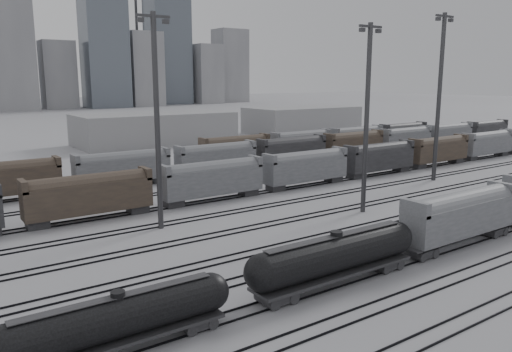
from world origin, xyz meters
TOP-DOWN VIEW (x-y plane):
  - ground at (0.00, 0.00)m, footprint 900.00×900.00m
  - tracks at (0.00, 17.50)m, footprint 220.00×71.50m
  - tank_car_a at (-33.42, 1.00)m, footprint 15.49×2.58m
  - tank_car_b at (-15.16, 1.00)m, footprint 17.64×2.94m
  - hopper_car_a at (2.08, 1.00)m, footprint 15.38×3.06m
  - light_mast_b at (-20.44, 23.90)m, footprint 3.80×0.61m
  - light_mast_c at (3.86, 15.85)m, footprint 3.74×0.60m
  - light_mast_d at (28.77, 23.32)m, footprint 4.33×0.69m
  - bg_string_near at (8.00, 32.00)m, footprint 151.00×3.00m
  - bg_string_mid at (18.00, 48.00)m, footprint 151.00×3.00m
  - bg_string_far at (35.50, 56.00)m, footprint 66.00×3.00m
  - warehouse_mid at (10.00, 95.00)m, footprint 40.00×18.00m
  - warehouse_right at (60.00, 95.00)m, footprint 35.00×18.00m
  - skyline at (10.84, 280.00)m, footprint 316.00×22.40m
  - crane_right at (91.26, 305.00)m, footprint 42.00×1.80m

SIDE VIEW (x-z plane):
  - ground at x=0.00m, z-range 0.00..0.00m
  - tracks at x=0.00m, z-range 0.00..0.16m
  - tank_car_a at x=-33.42m, z-range 0.30..4.13m
  - tank_car_b at x=-15.16m, z-range 0.34..4.70m
  - bg_string_far at x=35.50m, z-range 0.00..5.60m
  - bg_string_near at x=8.00m, z-range 0.00..5.60m
  - bg_string_mid at x=18.00m, z-range 0.00..5.60m
  - hopper_car_a at x=2.08m, z-range 0.65..6.15m
  - warehouse_mid at x=10.00m, z-range 0.00..8.00m
  - warehouse_right at x=60.00m, z-range 0.00..8.00m
  - light_mast_c at x=3.86m, z-range 0.71..24.09m
  - light_mast_b at x=-20.44m, z-range 0.72..24.44m
  - light_mast_d at x=28.77m, z-range 0.83..27.89m
  - skyline at x=10.84m, z-range -12.77..82.23m
  - crane_right at x=91.26m, z-range 7.39..107.39m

